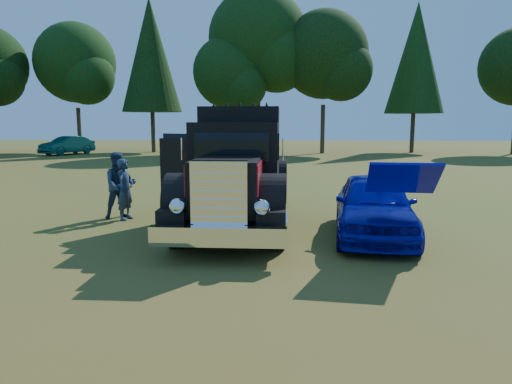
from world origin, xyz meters
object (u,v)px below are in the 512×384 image
object	(u,v)px
spectator_near	(125,189)
spectator_far	(120,185)
diamond_t_truck	(237,176)
hotrod_coupe	(374,205)
distant_teal_car	(67,145)

from	to	relation	value
spectator_near	spectator_far	distance (m)	0.32
spectator_near	spectator_far	xyz separation A→B (m)	(-0.22, 0.22, 0.08)
diamond_t_truck	hotrod_coupe	distance (m)	3.41
diamond_t_truck	hotrod_coupe	xyz separation A→B (m)	(3.24, -0.92, -0.55)
diamond_t_truck	distant_teal_car	distance (m)	30.57
hotrod_coupe	spectator_far	distance (m)	6.73
hotrod_coupe	spectator_near	size ratio (longest dim) A/B	2.69
spectator_near	spectator_far	size ratio (longest dim) A/B	0.91
spectator_near	distant_teal_car	distance (m)	28.54
diamond_t_truck	distant_teal_car	size ratio (longest dim) A/B	1.56
spectator_near	diamond_t_truck	bearing A→B (deg)	-87.33
spectator_near	distant_teal_car	xyz separation A→B (m)	(-13.79, 24.98, -0.07)
spectator_far	distant_teal_car	size ratio (longest dim) A/B	0.40
diamond_t_truck	spectator_far	size ratio (longest dim) A/B	3.96
spectator_near	spectator_far	bearing A→B (deg)	58.47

